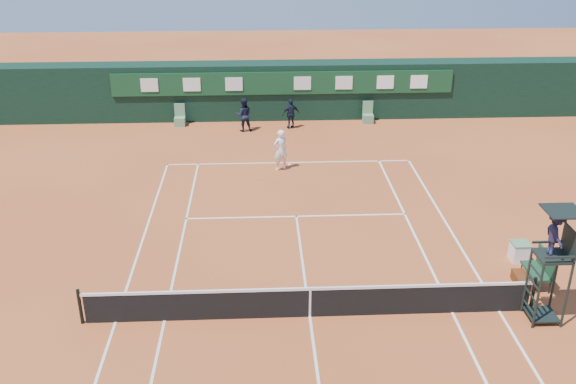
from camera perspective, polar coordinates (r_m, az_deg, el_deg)
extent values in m
plane|color=#B8572B|center=(18.63, 1.95, -11.00)|extent=(90.00, 90.00, 0.00)
cube|color=silver|center=(29.12, 0.10, 2.64)|extent=(11.05, 0.08, 0.01)
cube|color=white|center=(19.79, 18.24, -10.01)|extent=(0.08, 23.85, 0.01)
cube|color=silver|center=(19.03, -15.08, -11.08)|extent=(0.08, 23.85, 0.01)
cube|color=white|center=(19.36, 14.38, -10.32)|extent=(0.08, 23.85, 0.01)
cube|color=silver|center=(18.78, -10.91, -11.15)|extent=(0.08, 23.85, 0.01)
cube|color=white|center=(24.12, 0.75, -2.18)|extent=(8.31, 0.08, 0.01)
cube|color=silver|center=(18.62, 1.95, -10.99)|extent=(0.08, 12.88, 0.01)
cube|color=silver|center=(28.98, 0.11, 2.53)|extent=(0.08, 0.30, 0.01)
cube|color=black|center=(18.37, 1.97, -9.86)|extent=(12.60, 0.04, 0.90)
cube|color=white|center=(18.11, 1.99, -8.60)|extent=(12.80, 0.06, 0.08)
cube|color=white|center=(18.37, 1.97, -9.83)|extent=(0.06, 0.05, 0.92)
cylinder|color=black|center=(19.84, 20.94, -8.48)|extent=(0.10, 0.10, 1.10)
cylinder|color=black|center=(18.95, -17.99, -9.66)|extent=(0.10, 0.10, 1.10)
cube|color=black|center=(35.16, -0.46, 9.04)|extent=(40.00, 1.50, 3.00)
cube|color=#103D20|center=(34.23, -0.41, 9.65)|extent=(18.00, 0.10, 1.20)
cube|color=silver|center=(34.60, -12.22, 9.27)|extent=(0.90, 0.04, 0.70)
cube|color=silver|center=(34.30, -8.55, 9.42)|extent=(0.90, 0.04, 0.70)
cube|color=silver|center=(34.15, -4.83, 9.53)|extent=(0.90, 0.04, 0.70)
cube|color=silver|center=(34.21, 1.29, 9.64)|extent=(0.90, 0.04, 0.70)
cube|color=silver|center=(34.43, 5.00, 9.65)|extent=(0.90, 0.04, 0.70)
cube|color=white|center=(34.79, 8.64, 9.62)|extent=(0.90, 0.04, 0.70)
cube|color=white|center=(35.19, 11.56, 9.57)|extent=(0.90, 0.04, 0.70)
cube|color=#5B8C61|center=(34.50, -9.58, 6.19)|extent=(0.55, 0.50, 0.46)
cube|color=#56845E|center=(34.54, -9.61, 7.21)|extent=(0.55, 0.06, 0.70)
cube|color=#578463|center=(34.75, 7.12, 6.48)|extent=(0.55, 0.50, 0.46)
cube|color=#58875E|center=(34.79, 7.11, 7.48)|extent=(0.55, 0.06, 0.70)
cylinder|color=black|center=(18.88, 21.33, -8.71)|extent=(0.07, 0.07, 2.00)
cylinder|color=black|center=(19.49, 20.44, -7.46)|extent=(0.07, 0.07, 2.00)
cylinder|color=black|center=(19.21, 23.54, -8.52)|extent=(0.07, 0.07, 2.00)
cylinder|color=black|center=(19.81, 22.59, -7.29)|extent=(0.07, 0.07, 2.00)
cube|color=black|center=(18.84, 22.46, -5.30)|extent=(0.85, 0.85, 0.08)
cube|color=black|center=(18.83, 23.77, -4.14)|extent=(0.06, 0.85, 0.80)
cube|color=black|center=(18.42, 23.08, -5.36)|extent=(0.85, 0.05, 0.06)
cube|color=black|center=(19.08, 22.07, -4.14)|extent=(0.85, 0.05, 0.06)
cylinder|color=black|center=(18.95, 23.49, -2.37)|extent=(0.04, 0.04, 1.00)
cube|color=black|center=(18.27, 23.28, -1.57)|extent=(0.95, 0.95, 0.04)
cube|color=black|center=(19.79, 21.59, -10.08)|extent=(0.80, 0.80, 0.05)
cube|color=black|center=(19.50, 20.61, -9.57)|extent=(0.04, 0.80, 0.04)
cube|color=black|center=(19.29, 20.79, -8.58)|extent=(0.04, 0.80, 0.04)
cube|color=black|center=(19.08, 20.96, -7.57)|extent=(0.04, 0.80, 0.04)
cube|color=black|center=(18.89, 21.14, -6.53)|extent=(0.04, 0.80, 0.04)
imported|color=#191932|center=(18.52, 22.65, -3.48)|extent=(0.47, 0.82, 1.28)
cube|color=#173922|center=(21.23, 21.21, -6.58)|extent=(0.55, 1.20, 0.08)
cube|color=#173A24|center=(21.17, 21.97, -5.72)|extent=(0.06, 1.20, 0.60)
cylinder|color=black|center=(20.84, 21.12, -7.96)|extent=(0.04, 0.04, 0.41)
cylinder|color=black|center=(21.02, 22.23, -7.87)|extent=(0.04, 0.04, 0.41)
cylinder|color=black|center=(21.70, 20.03, -6.44)|extent=(0.04, 0.04, 0.41)
cylinder|color=black|center=(21.87, 21.10, -6.37)|extent=(0.04, 0.04, 0.41)
cube|color=black|center=(21.18, 20.02, -7.37)|extent=(0.43, 0.89, 0.33)
cube|color=white|center=(22.45, 19.88, -5.06)|extent=(0.55, 0.55, 0.60)
cube|color=#54815A|center=(22.31, 20.00, -4.34)|extent=(0.57, 0.57, 0.05)
sphere|color=#C1CF30|center=(27.32, -2.42, 1.16)|extent=(0.06, 0.06, 0.06)
imported|color=white|center=(28.04, -0.67, 3.77)|extent=(0.80, 0.70, 1.84)
imported|color=black|center=(33.11, -3.95, 6.86)|extent=(0.90, 0.73, 1.73)
imported|color=black|center=(33.47, 0.27, 6.96)|extent=(0.99, 0.65, 1.56)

